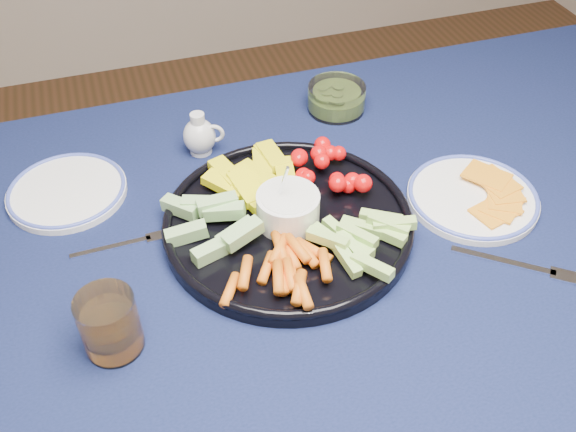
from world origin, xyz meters
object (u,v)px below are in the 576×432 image
object	(u,v)px
crudite_platter	(286,219)
pickle_bowl	(336,99)
dining_table	(351,289)
cheese_plate	(473,196)
juice_tumbler	(111,327)
side_plate_extra	(67,191)
creamer_pitcher	(200,136)

from	to	relation	value
crudite_platter	pickle_bowl	world-z (taller)	crudite_platter
pickle_bowl	dining_table	bearing A→B (deg)	-106.99
cheese_plate	juice_tumbler	distance (m)	0.61
juice_tumbler	side_plate_extra	bearing A→B (deg)	96.70
pickle_bowl	side_plate_extra	bearing A→B (deg)	-169.27
pickle_bowl	juice_tumbler	distance (m)	0.65
crudite_platter	cheese_plate	distance (m)	0.32
crudite_platter	creamer_pitcher	distance (m)	0.26
creamer_pitcher	pickle_bowl	bearing A→B (deg)	10.38
pickle_bowl	cheese_plate	size ratio (longest dim) A/B	0.52
crudite_platter	pickle_bowl	xyz separation A→B (m)	(0.20, 0.29, 0.00)
juice_tumbler	pickle_bowl	bearing A→B (deg)	41.85
dining_table	juice_tumbler	world-z (taller)	juice_tumbler
dining_table	pickle_bowl	world-z (taller)	pickle_bowl
creamer_pitcher	cheese_plate	xyz separation A→B (m)	(0.40, -0.27, -0.02)
pickle_bowl	side_plate_extra	size ratio (longest dim) A/B	0.57
juice_tumbler	crudite_platter	bearing A→B (deg)	26.10
dining_table	cheese_plate	world-z (taller)	cheese_plate
juice_tumbler	side_plate_extra	size ratio (longest dim) A/B	0.47
side_plate_extra	dining_table	bearing A→B (deg)	-33.85
dining_table	pickle_bowl	distance (m)	0.41
crudite_platter	creamer_pitcher	bearing A→B (deg)	109.22
crudite_platter	juice_tumbler	bearing A→B (deg)	-153.90
dining_table	crudite_platter	distance (m)	0.16
pickle_bowl	cheese_plate	distance (m)	0.35
juice_tumbler	side_plate_extra	world-z (taller)	juice_tumbler
dining_table	crudite_platter	world-z (taller)	crudite_platter
dining_table	creamer_pitcher	bearing A→B (deg)	117.60
dining_table	side_plate_extra	bearing A→B (deg)	146.15
crudite_platter	pickle_bowl	bearing A→B (deg)	55.97
cheese_plate	side_plate_extra	world-z (taller)	cheese_plate
dining_table	pickle_bowl	bearing A→B (deg)	73.01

